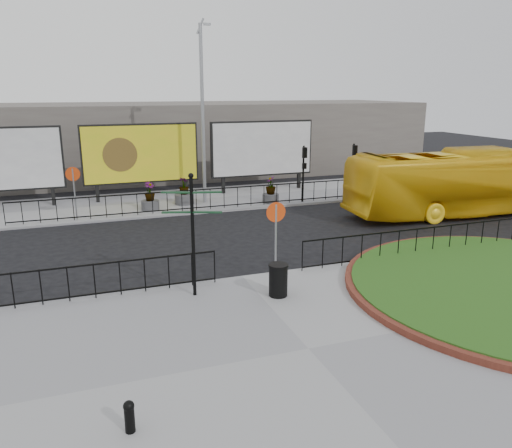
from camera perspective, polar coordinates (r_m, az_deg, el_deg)
name	(u,v)px	position (r m, az deg, el deg)	size (l,w,h in m)	color
ground	(242,279)	(16.39, -1.58, -6.33)	(90.00, 90.00, 0.00)	black
pavement_near	(308,351)	(12.16, 6.00, -14.22)	(30.00, 10.00, 0.12)	gray
pavement_far	(174,202)	(27.56, -9.37, 2.55)	(44.00, 6.00, 0.12)	gray
railing_near_left	(41,287)	(15.23, -23.36, -6.66)	(10.00, 0.10, 1.10)	black
railing_near_right	(416,242)	(18.86, 17.84, -2.00)	(9.00, 0.10, 1.10)	black
railing_far	(203,199)	(25.05, -6.05, 2.82)	(18.00, 0.10, 1.10)	black
speed_sign_far	(74,182)	(24.25, -20.13, 4.57)	(0.64, 0.07, 2.47)	gray
speed_sign_near	(276,223)	(15.76, 2.27, 0.12)	(0.64, 0.07, 2.47)	gray
billboard_mid	(141,154)	(27.87, -13.03, 7.80)	(6.20, 0.31, 4.10)	black
billboard_right	(262,149)	(29.50, 0.72, 8.58)	(6.20, 0.31, 4.10)	black
lamp_post	(203,113)	(26.27, -6.11, 12.55)	(0.74, 0.18, 9.23)	gray
signal_pole_a	(304,165)	(26.63, 5.49, 6.70)	(0.22, 0.26, 3.00)	black
signal_pole_b	(354,162)	(28.02, 11.10, 6.91)	(0.22, 0.26, 3.00)	black
building_backdrop	(146,139)	(36.97, -12.43, 9.43)	(40.00, 10.00, 5.00)	#67615A
fingerpost_sign	(192,223)	(14.30, -7.27, 0.09)	(1.68, 0.77, 3.64)	black
bollard	(129,415)	(9.68, -14.27, -20.40)	(0.20, 0.20, 0.62)	black
litter_bin	(278,280)	(14.69, 2.56, -6.39)	(0.59, 0.59, 0.98)	black
bus	(462,183)	(26.26, 22.44, 4.40)	(2.69, 11.50, 3.20)	yellow
planter_a	(150,200)	(25.55, -12.02, 2.74)	(0.90, 0.90, 1.41)	#4C4C4F
planter_b	(184,195)	(26.56, -8.20, 3.30)	(1.01, 1.01, 1.43)	#4C4C4F
planter_c	(271,192)	(26.63, 1.69, 3.62)	(0.88, 0.88, 1.42)	#4C4C4F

